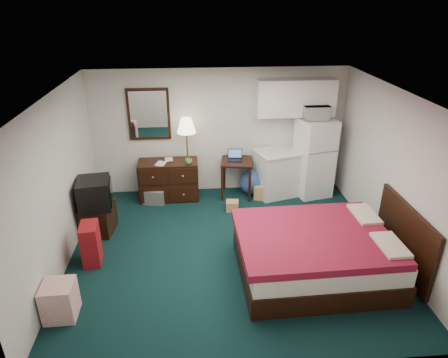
{
  "coord_description": "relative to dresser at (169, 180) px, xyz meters",
  "views": [
    {
      "loc": [
        -0.55,
        -5.3,
        3.76
      ],
      "look_at": [
        -0.05,
        0.52,
        1.02
      ],
      "focal_mm": 32.0,
      "sensor_mm": 36.0,
      "label": 1
    }
  ],
  "objects": [
    {
      "name": "floor",
      "position": [
        1.03,
        -1.91,
        -0.39
      ],
      "size": [
        5.0,
        4.5,
        0.01
      ],
      "primitive_type": "cube",
      "color": "black",
      "rests_on": "ground"
    },
    {
      "name": "ceiling",
      "position": [
        1.03,
        -1.91,
        2.11
      ],
      "size": [
        5.0,
        4.5,
        0.01
      ],
      "primitive_type": "cube",
      "color": "silver",
      "rests_on": "walls"
    },
    {
      "name": "walls",
      "position": [
        1.03,
        -1.91,
        0.86
      ],
      "size": [
        5.01,
        4.51,
        2.5
      ],
      "color": "silver",
      "rests_on": "floor"
    },
    {
      "name": "mirror",
      "position": [
        -0.32,
        0.31,
        1.26
      ],
      "size": [
        0.8,
        0.06,
        1.0
      ],
      "primitive_type": null,
      "color": "white",
      "rests_on": "walls"
    },
    {
      "name": "upper_cabinets",
      "position": [
        2.48,
        0.16,
        1.56
      ],
      "size": [
        1.5,
        0.35,
        0.7
      ],
      "primitive_type": null,
      "color": "white",
      "rests_on": "walls"
    },
    {
      "name": "headboard",
      "position": [
        3.49,
        -2.61,
        0.16
      ],
      "size": [
        0.06,
        1.56,
        1.0
      ],
      "primitive_type": null,
      "color": "black",
      "rests_on": "walls"
    },
    {
      "name": "dresser",
      "position": [
        0.0,
        0.0,
        0.0
      ],
      "size": [
        1.16,
        0.54,
        0.79
      ],
      "primitive_type": null,
      "rotation": [
        0.0,
        0.0,
        0.01
      ],
      "color": "black",
      "rests_on": "floor"
    },
    {
      "name": "floor_lamp",
      "position": [
        0.39,
        0.01,
        0.43
      ],
      "size": [
        0.42,
        0.42,
        1.64
      ],
      "primitive_type": null,
      "rotation": [
        0.0,
        0.0,
        0.2
      ],
      "color": "gold",
      "rests_on": "floor"
    },
    {
      "name": "desk",
      "position": [
        1.35,
        0.02,
        -0.02
      ],
      "size": [
        0.68,
        0.68,
        0.75
      ],
      "primitive_type": null,
      "rotation": [
        0.0,
        0.0,
        -0.15
      ],
      "color": "black",
      "rests_on": "floor"
    },
    {
      "name": "exercise_ball",
      "position": [
        1.68,
        0.04,
        -0.13
      ],
      "size": [
        0.67,
        0.67,
        0.52
      ],
      "primitive_type": "sphere",
      "rotation": [
        0.0,
        0.0,
        0.34
      ],
      "color": "#2C4884",
      "rests_on": "floor"
    },
    {
      "name": "kitchen_counter",
      "position": [
        2.18,
        -0.0,
        0.06
      ],
      "size": [
        0.96,
        0.82,
        0.9
      ],
      "primitive_type": null,
      "rotation": [
        0.0,
        0.0,
        0.28
      ],
      "color": "white",
      "rests_on": "floor"
    },
    {
      "name": "fridge",
      "position": [
        2.89,
        -0.03,
        0.39
      ],
      "size": [
        0.77,
        0.77,
        1.57
      ],
      "primitive_type": null,
      "rotation": [
        0.0,
        0.0,
        0.22
      ],
      "color": "white",
      "rests_on": "floor"
    },
    {
      "name": "bed",
      "position": [
        2.19,
        -2.61,
        -0.05
      ],
      "size": [
        2.19,
        1.73,
        0.69
      ],
      "primitive_type": null,
      "rotation": [
        0.0,
        0.0,
        0.02
      ],
      "color": "maroon",
      "rests_on": "floor"
    },
    {
      "name": "tv_stand",
      "position": [
        -1.17,
        -1.16,
        -0.14
      ],
      "size": [
        0.57,
        0.61,
        0.51
      ],
      "primitive_type": null,
      "rotation": [
        0.0,
        0.0,
        -0.12
      ],
      "color": "black",
      "rests_on": "floor"
    },
    {
      "name": "suitcase",
      "position": [
        -1.09,
        -2.04,
        -0.07
      ],
      "size": [
        0.29,
        0.42,
        0.65
      ],
      "primitive_type": null,
      "rotation": [
        0.0,
        0.0,
        0.09
      ],
      "color": "maroon",
      "rests_on": "floor"
    },
    {
      "name": "retail_box",
      "position": [
        -1.25,
        -3.15,
        -0.15
      ],
      "size": [
        0.4,
        0.4,
        0.49
      ],
      "primitive_type": null,
      "rotation": [
        0.0,
        0.0,
        0.02
      ],
      "color": "white",
      "rests_on": "floor"
    },
    {
      "name": "file_bin",
      "position": [
        -0.28,
        -0.17,
        -0.25
      ],
      "size": [
        0.47,
        0.39,
        0.29
      ],
      "primitive_type": null,
      "rotation": [
        0.0,
        0.0,
        -0.22
      ],
      "color": "slate",
      "rests_on": "floor"
    },
    {
      "name": "cardboard_box_a",
      "position": [
        1.2,
        -0.62,
        -0.3
      ],
      "size": [
        0.25,
        0.22,
        0.19
      ],
      "primitive_type": null,
      "rotation": [
        0.0,
        0.0,
        -0.12
      ],
      "color": "#9B7D57",
      "rests_on": "floor"
    },
    {
      "name": "cardboard_box_b",
      "position": [
        1.83,
        -0.16,
        -0.25
      ],
      "size": [
        0.33,
        0.36,
        0.29
      ],
      "primitive_type": null,
      "rotation": [
        0.0,
        0.0,
        -0.33
      ],
      "color": "#9B7D57",
      "rests_on": "floor"
    },
    {
      "name": "laptop",
      "position": [
        1.32,
        0.04,
        0.46
      ],
      "size": [
        0.3,
        0.25,
        0.19
      ],
      "primitive_type": null,
      "rotation": [
        0.0,
        0.0,
        -0.09
      ],
      "color": "black",
      "rests_on": "desk"
    },
    {
      "name": "crt_tv",
      "position": [
        -1.15,
        -1.2,
        0.36
      ],
      "size": [
        0.6,
        0.64,
        0.49
      ],
      "primitive_type": null,
      "rotation": [
        0.0,
        0.0,
        0.13
      ],
      "color": "black",
      "rests_on": "tv_stand"
    },
    {
      "name": "microwave",
      "position": [
        2.83,
        -0.03,
        1.34
      ],
      "size": [
        0.51,
        0.3,
        0.33
      ],
      "primitive_type": "imported",
      "rotation": [
        0.0,
        0.0,
        0.07
      ],
      "color": "white",
      "rests_on": "fridge"
    },
    {
      "name": "book_a",
      "position": [
        -0.21,
        -0.09,
        0.51
      ],
      "size": [
        0.18,
        0.07,
        0.24
      ],
      "primitive_type": "imported",
      "rotation": [
        0.0,
        0.0,
        -0.27
      ],
      "color": "#9B7D57",
      "rests_on": "dresser"
    },
    {
      "name": "book_b",
      "position": [
        -0.06,
        0.08,
        0.49
      ],
      "size": [
        0.15,
        0.04,
        0.2
      ],
      "primitive_type": "imported",
      "rotation": [
        0.0,
        0.0,
        0.12
      ],
      "color": "#9B7D57",
      "rests_on": "dresser"
    },
    {
      "name": "mug",
      "position": [
        0.41,
        -0.14,
        0.46
      ],
      "size": [
        0.16,
        0.14,
        0.13
      ],
      "primitive_type": "imported",
      "rotation": [
        0.0,
        0.0,
        0.35
      ],
      "color": "#5A9A49",
      "rests_on": "dresser"
    }
  ]
}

